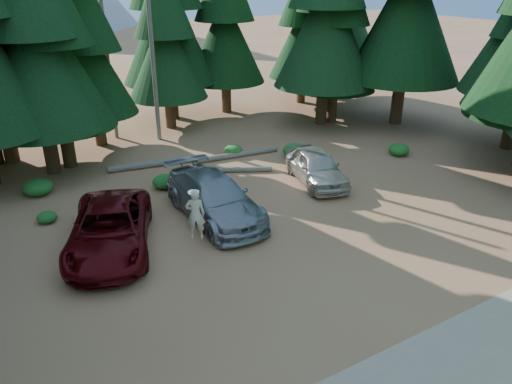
{
  "coord_description": "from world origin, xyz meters",
  "views": [
    {
      "loc": [
        -8.34,
        -11.59,
        8.88
      ],
      "look_at": [
        0.34,
        2.98,
        1.25
      ],
      "focal_mm": 35.0,
      "sensor_mm": 36.0,
      "label": 1
    }
  ],
  "objects_px": {
    "silver_minivan_center": "(215,198)",
    "log_right": "(238,155)",
    "red_pickup": "(110,229)",
    "silver_minivan_right": "(316,167)",
    "log_left": "(155,163)",
    "frisbee_player": "(195,214)",
    "log_mid": "(240,170)"
  },
  "relations": [
    {
      "from": "silver_minivan_center",
      "to": "frisbee_player",
      "type": "distance_m",
      "value": 2.87
    },
    {
      "from": "red_pickup",
      "to": "log_mid",
      "type": "bearing_deg",
      "value": 49.98
    },
    {
      "from": "silver_minivan_center",
      "to": "log_right",
      "type": "distance_m",
      "value": 6.79
    },
    {
      "from": "log_mid",
      "to": "log_right",
      "type": "xyz_separation_m",
      "value": [
        0.89,
        1.85,
        0.02
      ]
    },
    {
      "from": "red_pickup",
      "to": "log_right",
      "type": "bearing_deg",
      "value": 56.85
    },
    {
      "from": "log_left",
      "to": "frisbee_player",
      "type": "bearing_deg",
      "value": -91.89
    },
    {
      "from": "red_pickup",
      "to": "silver_minivan_center",
      "type": "xyz_separation_m",
      "value": [
        4.16,
        0.39,
        0.03
      ]
    },
    {
      "from": "silver_minivan_right",
      "to": "log_right",
      "type": "xyz_separation_m",
      "value": [
        -1.45,
        4.64,
        -0.6
      ]
    },
    {
      "from": "frisbee_player",
      "to": "log_left",
      "type": "relative_size",
      "value": 0.39
    },
    {
      "from": "frisbee_player",
      "to": "log_left",
      "type": "bearing_deg",
      "value": -76.16
    },
    {
      "from": "red_pickup",
      "to": "log_right",
      "type": "distance_m",
      "value": 10.06
    },
    {
      "from": "red_pickup",
      "to": "silver_minivan_right",
      "type": "height_order",
      "value": "red_pickup"
    },
    {
      "from": "log_mid",
      "to": "red_pickup",
      "type": "bearing_deg",
      "value": -124.04
    },
    {
      "from": "silver_minivan_right",
      "to": "log_mid",
      "type": "height_order",
      "value": "silver_minivan_right"
    },
    {
      "from": "silver_minivan_right",
      "to": "log_right",
      "type": "bearing_deg",
      "value": 121.96
    },
    {
      "from": "red_pickup",
      "to": "silver_minivan_right",
      "type": "bearing_deg",
      "value": 28.39
    },
    {
      "from": "silver_minivan_center",
      "to": "log_left",
      "type": "bearing_deg",
      "value": 90.83
    },
    {
      "from": "red_pickup",
      "to": "log_left",
      "type": "height_order",
      "value": "red_pickup"
    },
    {
      "from": "log_left",
      "to": "log_right",
      "type": "xyz_separation_m",
      "value": [
        4.12,
        -0.9,
        -0.02
      ]
    },
    {
      "from": "silver_minivan_center",
      "to": "log_right",
      "type": "xyz_separation_m",
      "value": [
        4.02,
        5.43,
        -0.67
      ]
    },
    {
      "from": "red_pickup",
      "to": "frisbee_player",
      "type": "xyz_separation_m",
      "value": [
        2.4,
        -1.78,
        0.72
      ]
    },
    {
      "from": "silver_minivan_center",
      "to": "silver_minivan_right",
      "type": "height_order",
      "value": "silver_minivan_center"
    },
    {
      "from": "silver_minivan_center",
      "to": "silver_minivan_right",
      "type": "distance_m",
      "value": 5.53
    },
    {
      "from": "log_right",
      "to": "log_mid",
      "type": "bearing_deg",
      "value": -109.62
    },
    {
      "from": "silver_minivan_right",
      "to": "log_left",
      "type": "height_order",
      "value": "silver_minivan_right"
    },
    {
      "from": "red_pickup",
      "to": "frisbee_player",
      "type": "distance_m",
      "value": 3.08
    },
    {
      "from": "frisbee_player",
      "to": "log_mid",
      "type": "distance_m",
      "value": 7.66
    },
    {
      "from": "red_pickup",
      "to": "log_mid",
      "type": "distance_m",
      "value": 8.32
    },
    {
      "from": "frisbee_player",
      "to": "log_right",
      "type": "distance_m",
      "value": 9.64
    },
    {
      "from": "red_pickup",
      "to": "log_left",
      "type": "xyz_separation_m",
      "value": [
        4.06,
        6.72,
        -0.62
      ]
    },
    {
      "from": "silver_minivan_right",
      "to": "silver_minivan_center",
      "type": "bearing_deg",
      "value": -157.19
    },
    {
      "from": "red_pickup",
      "to": "silver_minivan_center",
      "type": "height_order",
      "value": "silver_minivan_center"
    }
  ]
}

